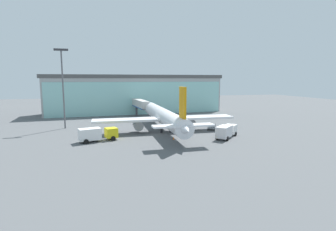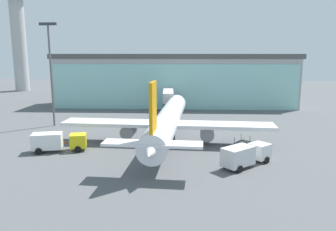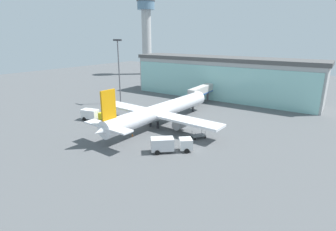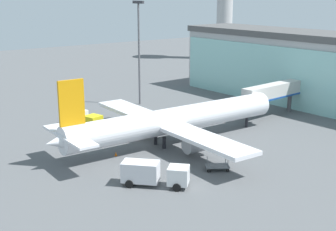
{
  "view_description": "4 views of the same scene",
  "coord_description": "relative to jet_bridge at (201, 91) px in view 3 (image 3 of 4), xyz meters",
  "views": [
    {
      "loc": [
        -13.52,
        -54.47,
        11.97
      ],
      "look_at": [
        2.09,
        3.06,
        3.62
      ],
      "focal_mm": 28.0,
      "sensor_mm": 36.0,
      "label": 1
    },
    {
      "loc": [
        5.5,
        -46.01,
        13.69
      ],
      "look_at": [
        1.22,
        3.82,
        4.06
      ],
      "focal_mm": 35.0,
      "sensor_mm": 36.0,
      "label": 2
    },
    {
      "loc": [
        36.63,
        -42.04,
        19.76
      ],
      "look_at": [
        4.17,
        2.6,
        3.07
      ],
      "focal_mm": 28.0,
      "sensor_mm": 36.0,
      "label": 3
    },
    {
      "loc": [
        50.86,
        -34.1,
        20.58
      ],
      "look_at": [
        1.73,
        2.35,
        4.35
      ],
      "focal_mm": 50.0,
      "sensor_mm": 36.0,
      "label": 4
    }
  ],
  "objects": [
    {
      "name": "ground",
      "position": [
        0.65,
        -26.21,
        -4.16
      ],
      "size": [
        240.0,
        240.0,
        0.0
      ],
      "primitive_type": "plane",
      "color": "#545659"
    },
    {
      "name": "airplane",
      "position": [
        1.86,
        -22.85,
        -0.87
      ],
      "size": [
        32.16,
        37.16,
        10.63
      ],
      "rotation": [
        0.0,
        0.0,
        1.55
      ],
      "color": "silver",
      "rests_on": "ground"
    },
    {
      "name": "safety_cone_wingtip",
      "position": [
        -13.64,
        -25.48,
        -3.89
      ],
      "size": [
        0.36,
        0.36,
        0.55
      ],
      "primitive_type": "cone",
      "color": "orange",
      "rests_on": "ground"
    },
    {
      "name": "safety_cone_nose",
      "position": [
        1.57,
        -31.67,
        -3.89
      ],
      "size": [
        0.36,
        0.36,
        0.55
      ],
      "primitive_type": "cone",
      "color": "orange",
      "rests_on": "ground"
    },
    {
      "name": "jet_bridge",
      "position": [
        0.0,
        0.0,
        0.0
      ],
      "size": [
        3.36,
        13.85,
        5.53
      ],
      "rotation": [
        0.0,
        0.0,
        1.65
      ],
      "color": "beige",
      "rests_on": "ground"
    },
    {
      "name": "catering_truck",
      "position": [
        -13.15,
        -29.32,
        -2.7
      ],
      "size": [
        7.62,
        4.02,
        2.65
      ],
      "rotation": [
        0.0,
        0.0,
        0.26
      ],
      "color": "yellow",
      "rests_on": "ground"
    },
    {
      "name": "baggage_cart",
      "position": [
        13.12,
        -24.52,
        -3.66
      ],
      "size": [
        2.86,
        3.22,
        1.5
      ],
      "rotation": [
        0.0,
        0.0,
        4.14
      ],
      "color": "slate",
      "rests_on": "ground"
    },
    {
      "name": "apron_light_mast",
      "position": [
        -20.66,
        -13.39,
        7.1
      ],
      "size": [
        3.2,
        0.4,
        19.02
      ],
      "color": "#59595E",
      "rests_on": "ground"
    },
    {
      "name": "control_tower",
      "position": [
        -57.01,
        42.11,
        18.35
      ],
      "size": [
        9.42,
        9.42,
        37.53
      ],
      "color": "#ADADAD",
      "rests_on": "ground"
    },
    {
      "name": "fuel_truck",
      "position": [
        12.28,
        -33.29,
        -2.7
      ],
      "size": [
        6.82,
        6.61,
        2.65
      ],
      "rotation": [
        0.0,
        0.0,
        0.76
      ],
      "color": "silver",
      "rests_on": "ground"
    },
    {
      "name": "terminal_building",
      "position": [
        0.65,
        12.85,
        2.53
      ],
      "size": [
        62.22,
        15.0,
        13.39
      ],
      "rotation": [
        0.0,
        0.0,
        0.04
      ],
      "color": "#A6A6A6",
      "rests_on": "ground"
    }
  ]
}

